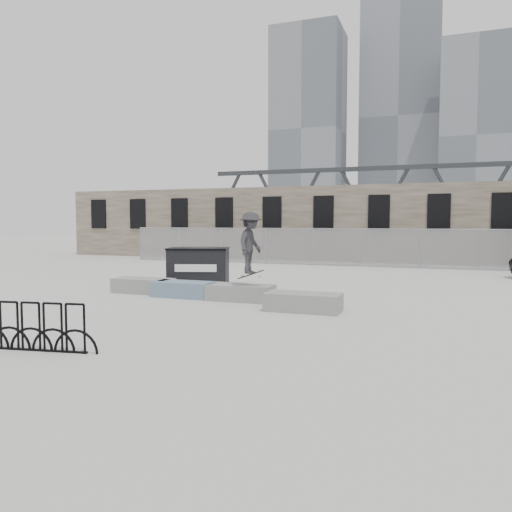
% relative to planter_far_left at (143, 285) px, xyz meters
% --- Properties ---
extents(ground, '(120.00, 120.00, 0.00)m').
position_rel_planter_far_left_xyz_m(ground, '(2.84, -0.18, -0.26)').
color(ground, '#B5B5B0').
rests_on(ground, ground).
extents(stone_wall, '(36.00, 2.58, 4.50)m').
position_rel_planter_far_left_xyz_m(stone_wall, '(2.84, 16.06, 1.99)').
color(stone_wall, brown).
rests_on(stone_wall, ground).
extents(chainlink_fence, '(22.06, 0.06, 2.02)m').
position_rel_planter_far_left_xyz_m(chainlink_fence, '(2.84, 12.32, 0.77)').
color(chainlink_fence, gray).
rests_on(chainlink_fence, ground).
extents(planter_far_left, '(2.00, 0.90, 0.49)m').
position_rel_planter_far_left_xyz_m(planter_far_left, '(0.00, 0.00, 0.00)').
color(planter_far_left, gray).
rests_on(planter_far_left, ground).
extents(planter_center_left, '(2.00, 0.90, 0.49)m').
position_rel_planter_far_left_xyz_m(planter_center_left, '(1.75, -0.34, 0.00)').
color(planter_center_left, '#2B5982').
rests_on(planter_center_left, ground).
extents(planter_center_right, '(2.00, 0.90, 0.49)m').
position_rel_planter_far_left_xyz_m(planter_center_right, '(3.68, -0.39, 0.00)').
color(planter_center_right, gray).
rests_on(planter_center_right, ground).
extents(planter_offset, '(2.00, 0.90, 0.49)m').
position_rel_planter_far_left_xyz_m(planter_offset, '(5.92, -1.47, 0.00)').
color(planter_offset, gray).
rests_on(planter_offset, ground).
extents(dumpster, '(2.48, 1.93, 1.44)m').
position_rel_planter_far_left_xyz_m(dumpster, '(1.03, 2.06, 0.46)').
color(dumpster, black).
rests_on(dumpster, ground).
extents(bike_rack, '(3.55, 0.64, 0.90)m').
position_rel_planter_far_left_xyz_m(bike_rack, '(1.78, -7.25, 0.17)').
color(bike_rack, black).
rests_on(bike_rack, ground).
extents(skyline_towers, '(58.00, 28.00, 48.00)m').
position_rel_planter_far_left_xyz_m(skyline_towers, '(1.84, 93.63, 20.53)').
color(skyline_towers, slate).
rests_on(skyline_towers, ground).
extents(truss_bridge, '(70.00, 3.00, 9.80)m').
position_rel_planter_far_left_xyz_m(truss_bridge, '(12.84, 54.82, 3.87)').
color(truss_bridge, '#2D3033').
rests_on(truss_bridge, ground).
extents(skateboarder, '(0.79, 1.22, 2.01)m').
position_rel_planter_far_left_xyz_m(skateboarder, '(4.05, -0.52, 1.50)').
color(skateboarder, '#2C2B2E').
rests_on(skateboarder, ground).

